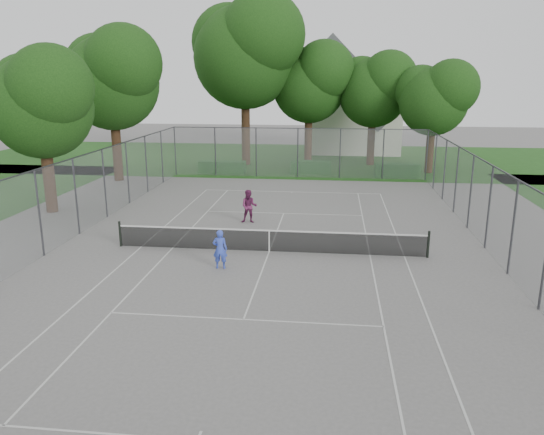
# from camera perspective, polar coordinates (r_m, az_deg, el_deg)

# --- Properties ---
(ground) EXTENTS (120.00, 120.00, 0.00)m
(ground) POSITION_cam_1_polar(r_m,az_deg,el_deg) (21.97, -0.30, -3.69)
(ground) COLOR slate
(ground) RESTS_ON ground
(grass_far) EXTENTS (60.00, 20.00, 0.00)m
(grass_far) POSITION_cam_1_polar(r_m,az_deg,el_deg) (47.26, 3.51, 6.33)
(grass_far) COLOR #1A4513
(grass_far) RESTS_ON ground
(court_markings) EXTENTS (11.03, 23.83, 0.01)m
(court_markings) POSITION_cam_1_polar(r_m,az_deg,el_deg) (21.96, -0.30, -3.68)
(court_markings) COLOR beige
(court_markings) RESTS_ON ground
(tennis_net) EXTENTS (12.87, 0.10, 1.10)m
(tennis_net) POSITION_cam_1_polar(r_m,az_deg,el_deg) (21.81, -0.30, -2.42)
(tennis_net) COLOR black
(tennis_net) RESTS_ON ground
(perimeter_fence) EXTENTS (18.08, 34.08, 3.52)m
(perimeter_fence) POSITION_cam_1_polar(r_m,az_deg,el_deg) (21.46, -0.31, 0.89)
(perimeter_fence) COLOR #38383D
(perimeter_fence) RESTS_ON ground
(tree_far_left) EXTENTS (9.28, 8.47, 13.34)m
(tree_far_left) POSITION_cam_1_polar(r_m,az_deg,el_deg) (43.65, -2.81, 17.71)
(tree_far_left) COLOR #321D12
(tree_far_left) RESTS_ON ground
(tree_far_midleft) EXTENTS (6.88, 6.29, 9.90)m
(tree_far_midleft) POSITION_cam_1_polar(r_m,az_deg,el_deg) (44.38, 4.14, 14.58)
(tree_far_midleft) COLOR #321D12
(tree_far_midleft) RESTS_ON ground
(tree_far_midright) EXTENTS (6.31, 5.76, 9.07)m
(tree_far_midright) POSITION_cam_1_polar(r_m,az_deg,el_deg) (44.07, 10.99, 13.61)
(tree_far_midright) COLOR #321D12
(tree_far_midright) RESTS_ON ground
(tree_far_right) EXTENTS (5.76, 5.26, 8.28)m
(tree_far_right) POSITION_cam_1_polar(r_m,az_deg,el_deg) (41.37, 17.14, 12.42)
(tree_far_right) COLOR #321D12
(tree_far_right) RESTS_ON ground
(tree_side_back) EXTENTS (7.22, 6.59, 10.38)m
(tree_side_back) POSITION_cam_1_polar(r_m,az_deg,el_deg) (38.04, -16.81, 14.47)
(tree_side_back) COLOR #321D12
(tree_side_back) RESTS_ON ground
(tree_side_front) EXTENTS (6.00, 5.48, 8.62)m
(tree_side_front) POSITION_cam_1_polar(r_m,az_deg,el_deg) (29.95, -23.59, 11.61)
(tree_side_front) COLOR #321D12
(tree_side_front) RESTS_ON ground
(hedge_left) EXTENTS (3.49, 1.05, 0.87)m
(hedge_left) POSITION_cam_1_polar(r_m,az_deg,el_deg) (40.33, -5.37, 5.44)
(hedge_left) COLOR #174918
(hedge_left) RESTS_ON ground
(hedge_mid) EXTENTS (2.99, 0.85, 0.94)m
(hedge_mid) POSITION_cam_1_polar(r_m,az_deg,el_deg) (39.97, 4.22, 5.43)
(hedge_mid) COLOR #174918
(hedge_mid) RESTS_ON ground
(hedge_right) EXTENTS (3.17, 1.16, 0.95)m
(hedge_right) POSITION_cam_1_polar(r_m,az_deg,el_deg) (39.59, 13.31, 4.99)
(hedge_right) COLOR #174918
(hedge_right) RESTS_ON ground
(house) EXTENTS (8.62, 6.68, 10.73)m
(house) POSITION_cam_1_polar(r_m,az_deg,el_deg) (52.14, 8.77, 11.75)
(house) COLOR silver
(house) RESTS_ON ground
(girl_player) EXTENTS (0.57, 0.39, 1.51)m
(girl_player) POSITION_cam_1_polar(r_m,az_deg,el_deg) (19.97, -5.61, -3.41)
(girl_player) COLOR blue
(girl_player) RESTS_ON ground
(woman_player) EXTENTS (0.82, 0.65, 1.65)m
(woman_player) POSITION_cam_1_polar(r_m,az_deg,el_deg) (26.13, -2.47, 1.20)
(woman_player) COLOR #66224C
(woman_player) RESTS_ON ground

